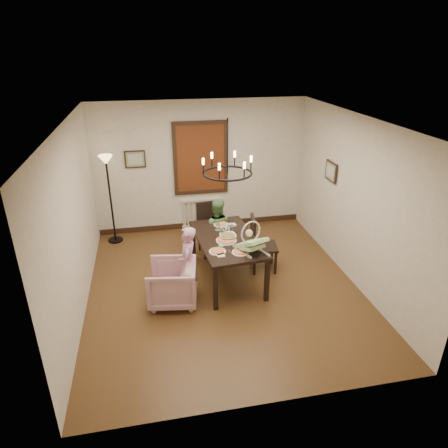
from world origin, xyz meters
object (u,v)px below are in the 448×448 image
object	(u,v)px
baby_bouncer	(251,242)
floor_lamp	(111,201)
elderly_woman	(188,269)
chair_far	(211,229)
armchair	(172,283)
drinking_glass	(222,232)
seated_man	(217,234)
dining_table	(227,243)
chair_right	(264,243)

from	to	relation	value
baby_bouncer	floor_lamp	world-z (taller)	floor_lamp
elderly_woman	baby_bouncer	world-z (taller)	baby_bouncer
chair_far	elderly_woman	xyz separation A→B (m)	(-0.61, -1.39, -0.00)
armchair	drinking_glass	size ratio (longest dim) A/B	5.44
chair_far	floor_lamp	xyz separation A→B (m)	(-1.90, 0.93, 0.38)
armchair	seated_man	world-z (taller)	seated_man
seated_man	floor_lamp	world-z (taller)	floor_lamp
chair_far	baby_bouncer	bearing A→B (deg)	-84.38
dining_table	elderly_woman	xyz separation A→B (m)	(-0.72, -0.39, -0.20)
dining_table	baby_bouncer	world-z (taller)	baby_bouncer
armchair	chair_far	bearing A→B (deg)	158.36
chair_right	floor_lamp	xyz separation A→B (m)	(-2.73, 1.72, 0.37)
dining_table	baby_bouncer	xyz separation A→B (m)	(0.27, -0.54, 0.26)
dining_table	seated_man	distance (m)	0.82
dining_table	drinking_glass	size ratio (longest dim) A/B	12.82
elderly_woman	drinking_glass	world-z (taller)	elderly_woman
dining_table	seated_man	bearing A→B (deg)	87.86
dining_table	elderly_woman	size ratio (longest dim) A/B	1.74
chair_right	armchair	world-z (taller)	chair_right
chair_far	chair_right	bearing A→B (deg)	-51.88
dining_table	chair_far	distance (m)	1.02
armchair	baby_bouncer	world-z (taller)	baby_bouncer
chair_far	chair_right	distance (m)	1.15
armchair	elderly_woman	xyz separation A→B (m)	(0.27, 0.10, 0.17)
chair_far	elderly_woman	bearing A→B (deg)	-122.11
baby_bouncer	floor_lamp	bearing A→B (deg)	110.41
dining_table	floor_lamp	xyz separation A→B (m)	(-2.01, 1.92, 0.18)
chair_right	baby_bouncer	xyz separation A→B (m)	(-0.45, -0.75, 0.45)
floor_lamp	baby_bouncer	bearing A→B (deg)	-47.20
dining_table	armchair	world-z (taller)	dining_table
elderly_woman	seated_man	xyz separation A→B (m)	(0.68, 1.19, -0.02)
chair_right	armchair	distance (m)	1.86
dining_table	chair_right	bearing A→B (deg)	10.73
chair_right	elderly_woman	distance (m)	1.56
elderly_woman	baby_bouncer	bearing A→B (deg)	93.58
chair_far	seated_man	size ratio (longest dim) A/B	1.03
drinking_glass	baby_bouncer	bearing A→B (deg)	-61.83
armchair	drinking_glass	world-z (taller)	drinking_glass
elderly_woman	chair_right	bearing A→B (deg)	124.55
chair_right	elderly_woman	size ratio (longest dim) A/B	1.02
chair_far	armchair	xyz separation A→B (m)	(-0.88, -1.49, -0.17)
dining_table	drinking_glass	bearing A→B (deg)	120.90
chair_right	armchair	size ratio (longest dim) A/B	1.38
drinking_glass	floor_lamp	distance (m)	2.67
elderly_woman	drinking_glass	bearing A→B (deg)	138.81
floor_lamp	chair_far	bearing A→B (deg)	-26.07
chair_far	floor_lamp	size ratio (longest dim) A/B	0.57
baby_bouncer	floor_lamp	distance (m)	3.36
dining_table	chair_right	world-z (taller)	chair_right
floor_lamp	elderly_woman	bearing A→B (deg)	-60.92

